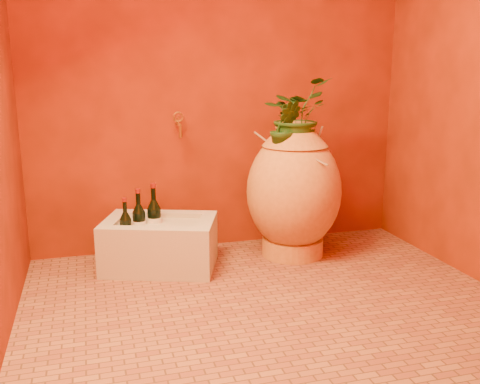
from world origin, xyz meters
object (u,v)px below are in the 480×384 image
object	(u,v)px
stone_basin	(160,244)
wine_bottle_a	(126,229)
amphora	(294,190)
wine_bottle_b	(139,223)
wine_bottle_c	(154,220)
wall_tap	(179,123)

from	to	relation	value
stone_basin	wine_bottle_a	world-z (taller)	wine_bottle_a
amphora	wine_bottle_b	distance (m)	0.99
wine_bottle_c	wall_tap	world-z (taller)	wall_tap
wine_bottle_a	wine_bottle_c	bearing A→B (deg)	23.05
wine_bottle_a	wall_tap	xyz separation A→B (m)	(0.38, 0.30, 0.58)
stone_basin	wall_tap	world-z (taller)	wall_tap
stone_basin	wine_bottle_b	distance (m)	0.18
amphora	wine_bottle_a	world-z (taller)	amphora
wine_bottle_b	wine_bottle_c	size ratio (longest dim) A/B	0.93
amphora	wine_bottle_a	bearing A→B (deg)	-178.12
wall_tap	wine_bottle_b	bearing A→B (deg)	-140.45
wall_tap	wine_bottle_a	bearing A→B (deg)	-141.04
amphora	wine_bottle_b	xyz separation A→B (m)	(-0.98, 0.03, -0.14)
wine_bottle_b	wall_tap	xyz separation A→B (m)	(0.29, 0.24, 0.56)
wine_bottle_c	stone_basin	bearing A→B (deg)	-53.82
wine_bottle_b	wall_tap	bearing A→B (deg)	39.55
stone_basin	wine_bottle_c	bearing A→B (deg)	126.18
amphora	wine_bottle_c	bearing A→B (deg)	177.42
wine_bottle_b	wall_tap	world-z (taller)	wall_tap
amphora	stone_basin	xyz separation A→B (m)	(-0.86, 0.01, -0.28)
wine_bottle_c	wine_bottle_b	bearing A→B (deg)	-172.30
wine_bottle_b	wine_bottle_c	xyz separation A→B (m)	(0.09, 0.01, 0.01)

